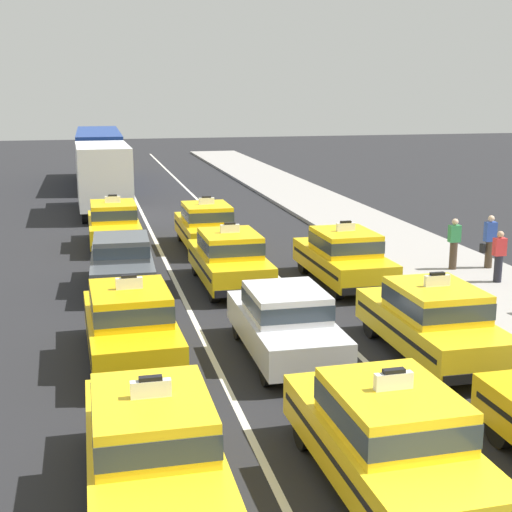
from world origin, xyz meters
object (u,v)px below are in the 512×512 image
(taxi_left_fourth, at_px, (114,223))
(taxi_right_second, at_px, (433,319))
(taxi_left_nearest, at_px, (152,446))
(box_truck_left_fifth, at_px, (103,176))
(taxi_center_third, at_px, (229,258))
(pedestrian_near_crosswalk, at_px, (499,256))
(pedestrian_by_storefront, at_px, (489,242))
(sedan_center_second, at_px, (285,321))
(pedestrian_far_corner, at_px, (454,244))
(taxi_left_second, at_px, (130,323))
(taxi_right_third, at_px, (344,256))
(sedan_left_third, at_px, (122,261))
(taxi_center_fourth, at_px, (206,225))
(bus_left_sixth, at_px, (99,154))
(taxi_center_nearest, at_px, (388,437))

(taxi_left_fourth, relative_size, taxi_right_second, 1.00)
(taxi_left_nearest, distance_m, box_truck_left_fifth, 25.29)
(taxi_left_nearest, xyz_separation_m, box_truck_left_fifth, (0.07, 25.27, 0.90))
(taxi_center_third, bearing_deg, box_truck_left_fifth, 102.98)
(pedestrian_near_crosswalk, xyz_separation_m, pedestrian_by_storefront, (0.65, 1.66, 0.07))
(sedan_center_second, distance_m, pedestrian_far_corner, 9.38)
(sedan_center_second, bearing_deg, pedestrian_near_crosswalk, 28.95)
(pedestrian_far_corner, bearing_deg, taxi_right_second, -121.01)
(taxi_left_second, height_order, taxi_right_third, same)
(sedan_left_third, relative_size, taxi_center_fourth, 0.96)
(sedan_left_third, bearing_deg, bus_left_sixth, 90.06)
(taxi_left_nearest, relative_size, box_truck_left_fifth, 0.65)
(box_truck_left_fifth, distance_m, pedestrian_near_crosswalk, 19.32)
(taxi_center_nearest, bearing_deg, taxi_left_second, 118.00)
(box_truck_left_fifth, bearing_deg, taxi_center_fourth, -68.33)
(taxi_center_nearest, distance_m, pedestrian_by_storefront, 14.28)
(sedan_left_third, bearing_deg, taxi_left_fourth, 89.79)
(taxi_right_third, height_order, pedestrian_by_storefront, taxi_right_third)
(taxi_left_second, height_order, taxi_left_fourth, same)
(taxi_left_second, bearing_deg, pedestrian_far_corner, 27.63)
(taxi_left_fourth, relative_size, sedan_center_second, 1.06)
(taxi_left_fourth, xyz_separation_m, pedestrian_by_storefront, (11.50, -6.70, 0.12))
(pedestrian_near_crosswalk, bearing_deg, sedan_left_third, 167.97)
(taxi_right_third, bearing_deg, sedan_center_second, -120.96)
(taxi_center_fourth, bearing_deg, pedestrian_near_crosswalk, -43.67)
(taxi_left_second, distance_m, pedestrian_near_crosswalk, 11.62)
(taxi_right_second, distance_m, pedestrian_near_crosswalk, 6.78)
(pedestrian_by_storefront, bearing_deg, box_truck_left_fifth, 129.35)
(taxi_center_nearest, distance_m, taxi_right_second, 5.83)
(taxi_left_nearest, height_order, taxi_left_second, same)
(taxi_left_second, bearing_deg, bus_left_sixth, 89.79)
(taxi_left_nearest, distance_m, taxi_center_third, 11.70)
(pedestrian_near_crosswalk, bearing_deg, pedestrian_by_storefront, 68.60)
(box_truck_left_fifth, distance_m, taxi_center_fourth, 9.36)
(sedan_center_second, bearing_deg, pedestrian_far_corner, 40.01)
(taxi_left_nearest, bearing_deg, bus_left_sixth, 89.73)
(sedan_left_third, height_order, taxi_center_nearest, taxi_center_nearest)
(taxi_right_third, bearing_deg, taxi_right_second, -91.91)
(taxi_center_third, bearing_deg, taxi_center_fourth, 87.86)
(bus_left_sixth, relative_size, pedestrian_far_corner, 6.91)
(sedan_left_third, xyz_separation_m, pedestrian_far_corner, (10.34, -0.55, 0.12))
(taxi_right_third, bearing_deg, taxi_center_third, 171.19)
(sedan_left_third, distance_m, taxi_center_third, 3.16)
(pedestrian_by_storefront, bearing_deg, taxi_left_nearest, -136.62)
(box_truck_left_fifth, bearing_deg, pedestrian_near_crosswalk, -55.28)
(taxi_left_second, distance_m, pedestrian_far_corner, 11.83)
(taxi_left_second, distance_m, box_truck_left_fifth, 19.61)
(sedan_center_second, bearing_deg, taxi_left_fourth, 103.95)
(taxi_left_nearest, xyz_separation_m, pedestrian_near_crosswalk, (11.07, 9.41, 0.05))
(taxi_left_nearest, bearing_deg, taxi_left_fourth, 89.30)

